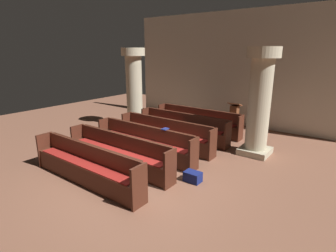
{
  "coord_description": "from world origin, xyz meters",
  "views": [
    {
      "loc": [
        4.2,
        -4.34,
        2.98
      ],
      "look_at": [
        -0.51,
        1.94,
        0.75
      ],
      "focal_mm": 28.44,
      "sensor_mm": 36.0,
      "label": 1
    }
  ],
  "objects_px": {
    "pew_row_3": "(144,141)",
    "pillar_far_side": "(134,87)",
    "pillar_aisle_side": "(260,101)",
    "kneeler_box_navy": "(193,177)",
    "pew_row_2": "(165,132)",
    "pew_row_5": "(86,163)",
    "lectern": "(234,118)",
    "pew_row_1": "(183,126)",
    "pew_row_0": "(198,120)",
    "hymn_book": "(165,129)",
    "pew_row_4": "(118,151)"
  },
  "relations": [
    {
      "from": "pew_row_3",
      "to": "pillar_far_side",
      "type": "relative_size",
      "value": 1.11
    },
    {
      "from": "pillar_aisle_side",
      "to": "kneeler_box_navy",
      "type": "xyz_separation_m",
      "value": [
        -0.56,
        -2.62,
        -1.49
      ]
    },
    {
      "from": "pew_row_2",
      "to": "pew_row_5",
      "type": "xyz_separation_m",
      "value": [
        0.0,
        -3.02,
        0.0
      ]
    },
    {
      "from": "pew_row_2",
      "to": "kneeler_box_navy",
      "type": "height_order",
      "value": "pew_row_2"
    },
    {
      "from": "lectern",
      "to": "kneeler_box_navy",
      "type": "xyz_separation_m",
      "value": [
        0.99,
        -4.62,
        -0.33
      ]
    },
    {
      "from": "pillar_aisle_side",
      "to": "lectern",
      "type": "xyz_separation_m",
      "value": [
        -1.55,
        2.0,
        -1.16
      ]
    },
    {
      "from": "pew_row_3",
      "to": "lectern",
      "type": "distance_m",
      "value": 4.24
    },
    {
      "from": "pew_row_1",
      "to": "pew_row_2",
      "type": "bearing_deg",
      "value": -90.0
    },
    {
      "from": "pew_row_0",
      "to": "pillar_far_side",
      "type": "xyz_separation_m",
      "value": [
        -2.47,
        -0.8,
        1.13
      ]
    },
    {
      "from": "pew_row_3",
      "to": "pew_row_5",
      "type": "relative_size",
      "value": 1.0
    },
    {
      "from": "pew_row_0",
      "to": "pillar_aisle_side",
      "type": "height_order",
      "value": "pillar_aisle_side"
    },
    {
      "from": "pew_row_3",
      "to": "hymn_book",
      "type": "bearing_deg",
      "value": 17.52
    },
    {
      "from": "lectern",
      "to": "hymn_book",
      "type": "distance_m",
      "value": 3.97
    },
    {
      "from": "pew_row_5",
      "to": "pillar_aisle_side",
      "type": "relative_size",
      "value": 1.11
    },
    {
      "from": "pew_row_1",
      "to": "lectern",
      "type": "distance_m",
      "value": 2.33
    },
    {
      "from": "pew_row_0",
      "to": "pew_row_1",
      "type": "distance_m",
      "value": 1.01
    },
    {
      "from": "pew_row_4",
      "to": "kneeler_box_navy",
      "type": "bearing_deg",
      "value": 14.81
    },
    {
      "from": "pew_row_3",
      "to": "pillar_aisle_side",
      "type": "bearing_deg",
      "value": 40.23
    },
    {
      "from": "pew_row_2",
      "to": "hymn_book",
      "type": "xyz_separation_m",
      "value": [
        0.62,
        -0.81,
        0.42
      ]
    },
    {
      "from": "pew_row_2",
      "to": "pillar_aisle_side",
      "type": "distance_m",
      "value": 2.98
    },
    {
      "from": "pew_row_2",
      "to": "kneeler_box_navy",
      "type": "distance_m",
      "value": 2.49
    },
    {
      "from": "pew_row_5",
      "to": "hymn_book",
      "type": "distance_m",
      "value": 2.33
    },
    {
      "from": "pew_row_2",
      "to": "pillar_far_side",
      "type": "bearing_deg",
      "value": 153.79
    },
    {
      "from": "pew_row_2",
      "to": "pillar_aisle_side",
      "type": "xyz_separation_m",
      "value": [
        2.52,
        1.13,
        1.13
      ]
    },
    {
      "from": "pew_row_5",
      "to": "pew_row_1",
      "type": "bearing_deg",
      "value": 90.0
    },
    {
      "from": "pew_row_0",
      "to": "pew_row_4",
      "type": "distance_m",
      "value": 4.02
    },
    {
      "from": "pew_row_4",
      "to": "pew_row_1",
      "type": "bearing_deg",
      "value": 90.0
    },
    {
      "from": "pew_row_0",
      "to": "pew_row_5",
      "type": "height_order",
      "value": "same"
    },
    {
      "from": "pew_row_1",
      "to": "pew_row_3",
      "type": "relative_size",
      "value": 1.0
    },
    {
      "from": "pew_row_1",
      "to": "pew_row_4",
      "type": "distance_m",
      "value": 3.02
    },
    {
      "from": "pew_row_2",
      "to": "pew_row_4",
      "type": "bearing_deg",
      "value": -90.0
    },
    {
      "from": "pew_row_3",
      "to": "pew_row_5",
      "type": "xyz_separation_m",
      "value": [
        0.0,
        -2.01,
        0.0
      ]
    },
    {
      "from": "lectern",
      "to": "pew_row_2",
      "type": "bearing_deg",
      "value": -107.22
    },
    {
      "from": "pillar_aisle_side",
      "to": "pillar_far_side",
      "type": "xyz_separation_m",
      "value": [
        -4.99,
        0.09,
        0.0
      ]
    },
    {
      "from": "pew_row_1",
      "to": "pillar_far_side",
      "type": "bearing_deg",
      "value": 175.15
    },
    {
      "from": "pew_row_5",
      "to": "kneeler_box_navy",
      "type": "distance_m",
      "value": 2.51
    },
    {
      "from": "pillar_aisle_side",
      "to": "hymn_book",
      "type": "height_order",
      "value": "pillar_aisle_side"
    },
    {
      "from": "pew_row_1",
      "to": "pew_row_2",
      "type": "height_order",
      "value": "same"
    },
    {
      "from": "kneeler_box_navy",
      "to": "pew_row_4",
      "type": "bearing_deg",
      "value": -165.19
    },
    {
      "from": "pew_row_3",
      "to": "kneeler_box_navy",
      "type": "relative_size",
      "value": 8.73
    },
    {
      "from": "pew_row_5",
      "to": "pew_row_2",
      "type": "bearing_deg",
      "value": 90.0
    },
    {
      "from": "pew_row_1",
      "to": "lectern",
      "type": "height_order",
      "value": "lectern"
    },
    {
      "from": "pew_row_4",
      "to": "pillar_aisle_side",
      "type": "bearing_deg",
      "value": 51.23
    },
    {
      "from": "pew_row_0",
      "to": "hymn_book",
      "type": "bearing_deg",
      "value": -77.64
    },
    {
      "from": "pew_row_4",
      "to": "pew_row_0",
      "type": "bearing_deg",
      "value": 90.0
    },
    {
      "from": "pew_row_5",
      "to": "kneeler_box_navy",
      "type": "bearing_deg",
      "value": 37.87
    },
    {
      "from": "pew_row_0",
      "to": "lectern",
      "type": "relative_size",
      "value": 3.17
    },
    {
      "from": "pew_row_4",
      "to": "kneeler_box_navy",
      "type": "distance_m",
      "value": 2.06
    },
    {
      "from": "pew_row_1",
      "to": "pillar_far_side",
      "type": "distance_m",
      "value": 2.73
    },
    {
      "from": "pew_row_1",
      "to": "hymn_book",
      "type": "height_order",
      "value": "hymn_book"
    }
  ]
}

